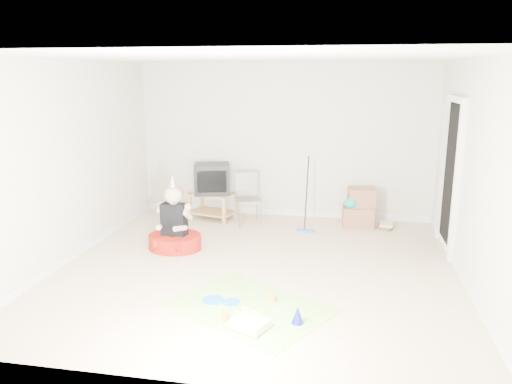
% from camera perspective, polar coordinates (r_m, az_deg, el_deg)
% --- Properties ---
extents(ground, '(5.00, 5.00, 0.00)m').
position_cam_1_polar(ground, '(6.45, 0.23, -8.66)').
color(ground, beige).
rests_on(ground, ground).
extents(doorway_recess, '(0.02, 0.90, 2.05)m').
position_cam_1_polar(doorway_recess, '(7.35, 21.41, 1.52)').
color(doorway_recess, black).
rests_on(doorway_recess, ground).
extents(tv_stand, '(0.81, 0.62, 0.45)m').
position_cam_1_polar(tv_stand, '(8.49, -4.98, -1.34)').
color(tv_stand, '#AC834D').
rests_on(tv_stand, ground).
extents(crt_tv, '(0.68, 0.61, 0.50)m').
position_cam_1_polar(crt_tv, '(8.39, -5.04, 1.52)').
color(crt_tv, black).
rests_on(crt_tv, tv_stand).
extents(folding_chair, '(0.51, 0.50, 0.86)m').
position_cam_1_polar(folding_chair, '(8.10, -0.87, -0.89)').
color(folding_chair, gray).
rests_on(folding_chair, ground).
extents(cardboard_boxes, '(0.54, 0.43, 0.62)m').
position_cam_1_polar(cardboard_boxes, '(8.25, 11.70, -1.79)').
color(cardboard_boxes, '#956548').
rests_on(cardboard_boxes, ground).
extents(floor_mop, '(0.29, 0.38, 1.15)m').
position_cam_1_polar(floor_mop, '(7.82, 5.68, -2.68)').
color(floor_mop, blue).
rests_on(floor_mop, ground).
extents(book_pile, '(0.29, 0.34, 0.10)m').
position_cam_1_polar(book_pile, '(8.26, 14.58, -3.75)').
color(book_pile, '#22682C').
rests_on(book_pile, ground).
extents(seated_woman, '(0.80, 0.80, 1.08)m').
position_cam_1_polar(seated_woman, '(7.13, -9.28, -4.61)').
color(seated_woman, '#AA1A0F').
rests_on(seated_woman, ground).
extents(party_mat, '(1.96, 1.79, 0.01)m').
position_cam_1_polar(party_mat, '(5.44, -0.80, -13.01)').
color(party_mat, '#FF35A4').
rests_on(party_mat, ground).
extents(birthday_cake, '(0.42, 0.38, 0.15)m').
position_cam_1_polar(birthday_cake, '(5.01, -0.72, -14.91)').
color(birthday_cake, white).
rests_on(birthday_cake, party_mat).
extents(blue_plate_near, '(0.25, 0.25, 0.01)m').
position_cam_1_polar(blue_plate_near, '(5.53, -2.82, -12.46)').
color(blue_plate_near, blue).
rests_on(blue_plate_near, party_mat).
extents(blue_plate_far, '(0.26, 0.26, 0.01)m').
position_cam_1_polar(blue_plate_far, '(5.59, -4.90, -12.19)').
color(blue_plate_far, blue).
rests_on(blue_plate_far, party_mat).
extents(orange_cup_near, '(0.09, 0.09, 0.08)m').
position_cam_1_polar(orange_cup_near, '(5.53, 1.93, -12.07)').
color(orange_cup_near, orange).
rests_on(orange_cup_near, party_mat).
extents(orange_cup_far, '(0.10, 0.10, 0.08)m').
position_cam_1_polar(orange_cup_far, '(5.15, -3.51, -14.12)').
color(orange_cup_far, orange).
rests_on(orange_cup_far, party_mat).
extents(blue_party_hat, '(0.17, 0.17, 0.18)m').
position_cam_1_polar(blue_party_hat, '(5.10, 4.77, -13.82)').
color(blue_party_hat, '#1720A6').
rests_on(blue_party_hat, party_mat).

